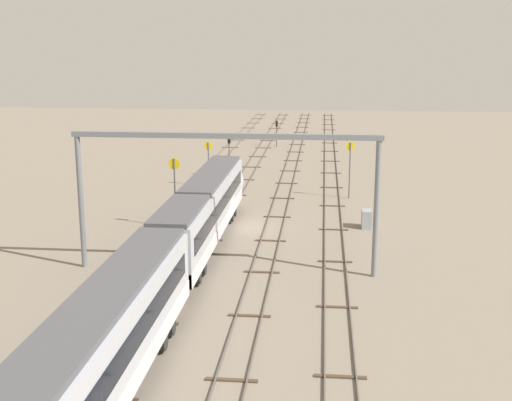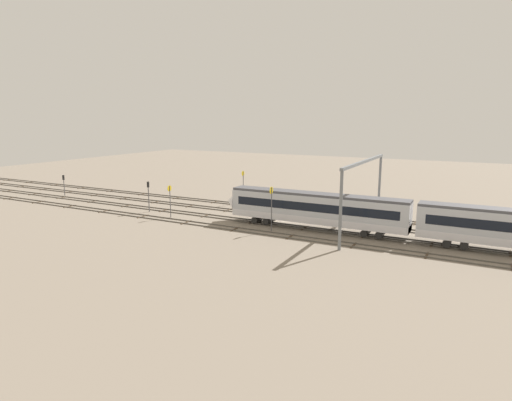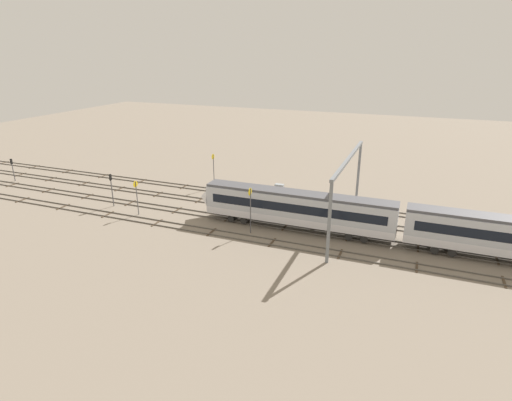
% 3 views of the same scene
% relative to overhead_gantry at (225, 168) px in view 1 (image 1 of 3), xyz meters
% --- Properties ---
extents(ground_plane, '(209.09, 209.09, 0.00)m').
position_rel_overhead_gantry_xyz_m(ground_plane, '(11.08, 0.05, -7.06)').
color(ground_plane, gray).
extents(track_near_foreground, '(193.09, 2.40, 0.16)m').
position_rel_overhead_gantry_xyz_m(track_near_foreground, '(11.08, -7.34, -6.98)').
color(track_near_foreground, '#59544C').
rests_on(track_near_foreground, ground).
extents(track_second_near, '(193.09, 2.40, 0.16)m').
position_rel_overhead_gantry_xyz_m(track_second_near, '(11.08, -2.42, -6.98)').
color(track_second_near, '#59544C').
rests_on(track_second_near, ground).
extents(track_with_train, '(193.09, 2.40, 0.16)m').
position_rel_overhead_gantry_xyz_m(track_with_train, '(11.08, 2.51, -6.98)').
color(track_with_train, '#59544C').
rests_on(track_with_train, ground).
extents(track_second_far, '(193.09, 2.40, 0.16)m').
position_rel_overhead_gantry_xyz_m(track_second_far, '(11.08, 7.43, -6.98)').
color(track_second_far, '#59544C').
rests_on(track_second_far, ground).
extents(overhead_gantry, '(0.40, 20.24, 9.34)m').
position_rel_overhead_gantry_xyz_m(overhead_gantry, '(0.00, 0.00, 0.00)').
color(overhead_gantry, slate).
rests_on(overhead_gantry, ground).
extents(speed_sign_near_foreground, '(0.14, 0.96, 5.89)m').
position_rel_overhead_gantry_xyz_m(speed_sign_near_foreground, '(10.50, 5.75, -3.24)').
color(speed_sign_near_foreground, '#4C4C51').
rests_on(speed_sign_near_foreground, ground).
extents(speed_sign_mid_trackside, '(0.14, 0.86, 5.63)m').
position_rel_overhead_gantry_xyz_m(speed_sign_mid_trackside, '(23.10, -8.99, -3.49)').
color(speed_sign_mid_trackside, '#4C4C51').
rests_on(speed_sign_mid_trackside, ground).
extents(speed_sign_far_trackside, '(0.14, 0.89, 4.85)m').
position_rel_overhead_gantry_xyz_m(speed_sign_far_trackside, '(27.23, 5.82, -3.92)').
color(speed_sign_far_trackside, '#4C4C51').
rests_on(speed_sign_far_trackside, ground).
extents(signal_light_trackside_approach, '(0.31, 0.32, 4.84)m').
position_rel_overhead_gantry_xyz_m(signal_light_trackside_approach, '(32.68, 4.36, -3.90)').
color(signal_light_trackside_approach, '#4C4C51').
rests_on(signal_light_trackside_approach, ground).
extents(signal_light_trackside_departure, '(0.31, 0.32, 3.92)m').
position_rel_overhead_gantry_xyz_m(signal_light_trackside_departure, '(57.01, 0.62, -4.46)').
color(signal_light_trackside_departure, '#4C4C51').
rests_on(signal_light_trackside_departure, ground).
extents(relay_cabinet, '(1.41, 0.80, 1.51)m').
position_rel_overhead_gantry_xyz_m(relay_cabinet, '(12.08, -10.05, -6.30)').
color(relay_cabinet, gray).
rests_on(relay_cabinet, ground).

